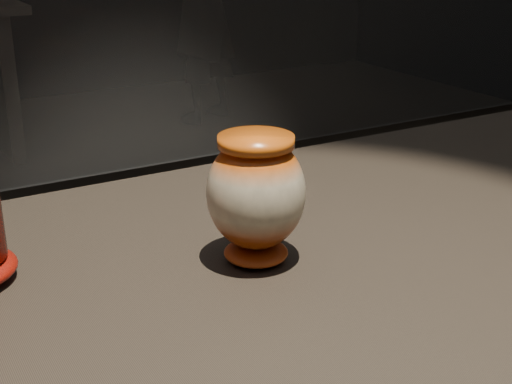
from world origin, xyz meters
TOP-DOWN VIEW (x-y plane):
  - main_vase at (-0.05, -0.00)m, footprint 0.17×0.17m
  - visitor at (1.67, 3.72)m, footprint 0.72×0.64m

SIDE VIEW (x-z plane):
  - visitor at x=1.67m, z-range 0.00..1.66m
  - main_vase at x=-0.05m, z-range 0.91..1.08m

